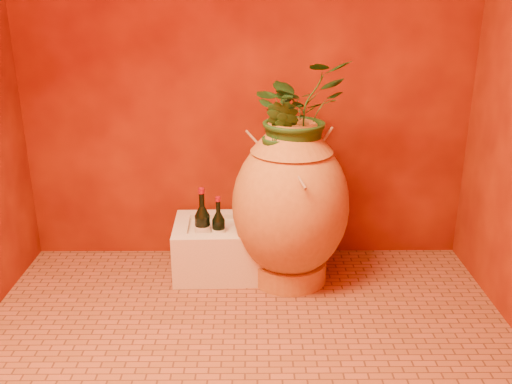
{
  "coord_description": "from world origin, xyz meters",
  "views": [
    {
      "loc": [
        0.03,
        -2.13,
        1.52
      ],
      "look_at": [
        0.05,
        0.35,
        0.62
      ],
      "focal_mm": 40.0,
      "sensor_mm": 36.0,
      "label": 1
    }
  ],
  "objects_px": {
    "amphora": "(290,205)",
    "wine_bottle_b": "(219,231)",
    "wall_tap": "(278,133)",
    "wine_bottle_c": "(203,228)",
    "wine_bottle_a": "(264,222)",
    "stone_basin": "(231,248)"
  },
  "relations": [
    {
      "from": "amphora",
      "to": "wine_bottle_b",
      "type": "xyz_separation_m",
      "value": [
        -0.38,
        0.05,
        -0.17
      ]
    },
    {
      "from": "wall_tap",
      "to": "wine_bottle_c",
      "type": "bearing_deg",
      "value": -152.44
    },
    {
      "from": "amphora",
      "to": "wine_bottle_a",
      "type": "bearing_deg",
      "value": 127.84
    },
    {
      "from": "amphora",
      "to": "wine_bottle_c",
      "type": "relative_size",
      "value": 2.48
    },
    {
      "from": "amphora",
      "to": "wine_bottle_b",
      "type": "distance_m",
      "value": 0.42
    },
    {
      "from": "wall_tap",
      "to": "stone_basin",
      "type": "bearing_deg",
      "value": -149.02
    },
    {
      "from": "amphora",
      "to": "stone_basin",
      "type": "bearing_deg",
      "value": 162.74
    },
    {
      "from": "stone_basin",
      "to": "wine_bottle_b",
      "type": "relative_size",
      "value": 2.08
    },
    {
      "from": "amphora",
      "to": "wine_bottle_b",
      "type": "height_order",
      "value": "amphora"
    },
    {
      "from": "wine_bottle_b",
      "to": "wine_bottle_c",
      "type": "distance_m",
      "value": 0.09
    },
    {
      "from": "wine_bottle_c",
      "to": "wine_bottle_a",
      "type": "bearing_deg",
      "value": 21.35
    },
    {
      "from": "stone_basin",
      "to": "wall_tap",
      "type": "xyz_separation_m",
      "value": [
        0.26,
        0.16,
        0.62
      ]
    },
    {
      "from": "wine_bottle_c",
      "to": "wall_tap",
      "type": "xyz_separation_m",
      "value": [
        0.41,
        0.21,
        0.47
      ]
    },
    {
      "from": "amphora",
      "to": "stone_basin",
      "type": "relative_size",
      "value": 1.4
    },
    {
      "from": "wine_bottle_a",
      "to": "wine_bottle_c",
      "type": "bearing_deg",
      "value": -158.65
    },
    {
      "from": "wine_bottle_a",
      "to": "wine_bottle_c",
      "type": "height_order",
      "value": "wine_bottle_c"
    },
    {
      "from": "amphora",
      "to": "wine_bottle_a",
      "type": "relative_size",
      "value": 2.96
    },
    {
      "from": "wine_bottle_c",
      "to": "wall_tap",
      "type": "relative_size",
      "value": 1.94
    },
    {
      "from": "wine_bottle_c",
      "to": "amphora",
      "type": "bearing_deg",
      "value": -5.37
    },
    {
      "from": "stone_basin",
      "to": "wine_bottle_a",
      "type": "xyz_separation_m",
      "value": [
        0.19,
        0.07,
        0.13
      ]
    },
    {
      "from": "stone_basin",
      "to": "wall_tap",
      "type": "relative_size",
      "value": 3.43
    },
    {
      "from": "wine_bottle_a",
      "to": "wine_bottle_c",
      "type": "xyz_separation_m",
      "value": [
        -0.33,
        -0.13,
        0.02
      ]
    }
  ]
}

